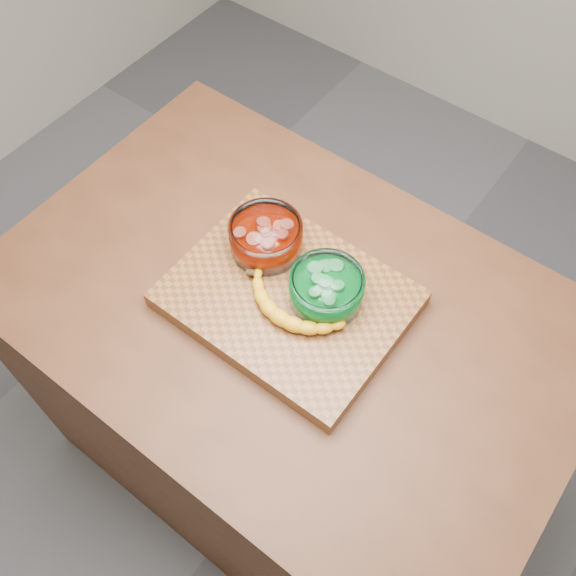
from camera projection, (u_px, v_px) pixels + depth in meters
The scene contains 6 objects.
ground at pixel (288, 451), 2.05m from camera, with size 3.50×3.50×0.00m, color #56575B.
counter at pixel (288, 394), 1.67m from camera, with size 1.20×0.80×0.90m, color #4F2A17.
cutting_board at pixel (288, 299), 1.28m from camera, with size 0.45×0.35×0.04m, color brown.
bowl_red at pixel (266, 237), 1.29m from camera, with size 0.15×0.15×0.07m.
bowl_green at pixel (326, 289), 1.23m from camera, with size 0.14×0.14×0.07m.
banana at pixel (289, 308), 1.22m from camera, with size 0.25×0.11×0.03m, color orange, non-canonical shape.
Camera 1 is at (0.41, -0.54, 2.00)m, focal length 40.00 mm.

